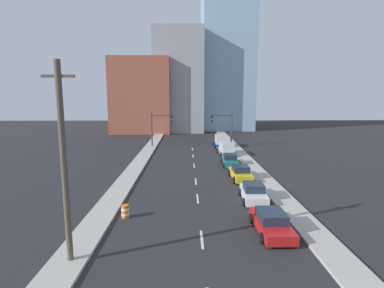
{
  "coord_description": "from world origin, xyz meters",
  "views": [
    {
      "loc": [
        -0.9,
        -9.43,
        8.78
      ],
      "look_at": [
        -0.21,
        31.63,
        2.2
      ],
      "focal_mm": 28.0,
      "sensor_mm": 36.0,
      "label": 1
    }
  ],
  "objects_px": {
    "utility_pole_left_near": "(64,164)",
    "box_truck_blue": "(221,141)",
    "traffic_signal_right": "(225,125)",
    "traffic_barrel": "(125,211)",
    "traffic_signal_left": "(158,125)",
    "sedan_yellow": "(241,173)",
    "sedan_white": "(254,193)",
    "sedan_teal": "(230,160)",
    "box_truck_gray": "(226,149)",
    "sedan_red": "(271,222)"
  },
  "relations": [
    {
      "from": "box_truck_blue",
      "to": "traffic_barrel",
      "type": "bearing_deg",
      "value": -109.52
    },
    {
      "from": "traffic_signal_left",
      "to": "traffic_signal_right",
      "type": "distance_m",
      "value": 11.73
    },
    {
      "from": "traffic_signal_left",
      "to": "traffic_barrel",
      "type": "relative_size",
      "value": 6.22
    },
    {
      "from": "sedan_teal",
      "to": "sedan_red",
      "type": "bearing_deg",
      "value": -89.03
    },
    {
      "from": "sedan_teal",
      "to": "box_truck_blue",
      "type": "xyz_separation_m",
      "value": [
        0.34,
        13.87,
        0.35
      ]
    },
    {
      "from": "traffic_signal_right",
      "to": "sedan_teal",
      "type": "height_order",
      "value": "traffic_signal_right"
    },
    {
      "from": "traffic_signal_right",
      "to": "traffic_barrel",
      "type": "bearing_deg",
      "value": -109.97
    },
    {
      "from": "utility_pole_left_near",
      "to": "traffic_barrel",
      "type": "relative_size",
      "value": 11.1
    },
    {
      "from": "sedan_white",
      "to": "utility_pole_left_near",
      "type": "bearing_deg",
      "value": -138.46
    },
    {
      "from": "sedan_teal",
      "to": "traffic_signal_left",
      "type": "bearing_deg",
      "value": 127.54
    },
    {
      "from": "utility_pole_left_near",
      "to": "box_truck_blue",
      "type": "distance_m",
      "value": 38.59
    },
    {
      "from": "traffic_signal_right",
      "to": "sedan_white",
      "type": "xyz_separation_m",
      "value": [
        -1.03,
        -27.32,
        -3.13
      ]
    },
    {
      "from": "sedan_white",
      "to": "sedan_teal",
      "type": "height_order",
      "value": "sedan_white"
    },
    {
      "from": "sedan_white",
      "to": "box_truck_blue",
      "type": "bearing_deg",
      "value": 92.57
    },
    {
      "from": "traffic_signal_left",
      "to": "box_truck_gray",
      "type": "distance_m",
      "value": 13.55
    },
    {
      "from": "traffic_barrel",
      "to": "sedan_yellow",
      "type": "relative_size",
      "value": 0.21
    },
    {
      "from": "traffic_signal_left",
      "to": "sedan_yellow",
      "type": "bearing_deg",
      "value": -62.72
    },
    {
      "from": "traffic_barrel",
      "to": "sedan_red",
      "type": "xyz_separation_m",
      "value": [
        10.01,
        -2.51,
        0.18
      ]
    },
    {
      "from": "utility_pole_left_near",
      "to": "sedan_red",
      "type": "xyz_separation_m",
      "value": [
        11.72,
        3.44,
        -4.75
      ]
    },
    {
      "from": "utility_pole_left_near",
      "to": "sedan_yellow",
      "type": "bearing_deg",
      "value": 53.17
    },
    {
      "from": "utility_pole_left_near",
      "to": "sedan_yellow",
      "type": "distance_m",
      "value": 20.46
    },
    {
      "from": "sedan_red",
      "to": "sedan_white",
      "type": "distance_m",
      "value": 6.02
    },
    {
      "from": "sedan_red",
      "to": "sedan_white",
      "type": "height_order",
      "value": "sedan_white"
    },
    {
      "from": "traffic_signal_right",
      "to": "box_truck_gray",
      "type": "relative_size",
      "value": 0.98
    },
    {
      "from": "sedan_white",
      "to": "sedan_teal",
      "type": "relative_size",
      "value": 0.94
    },
    {
      "from": "traffic_signal_left",
      "to": "box_truck_blue",
      "type": "height_order",
      "value": "traffic_signal_left"
    },
    {
      "from": "sedan_teal",
      "to": "box_truck_gray",
      "type": "distance_m",
      "value": 6.9
    },
    {
      "from": "sedan_teal",
      "to": "box_truck_blue",
      "type": "bearing_deg",
      "value": 89.63
    },
    {
      "from": "traffic_signal_right",
      "to": "utility_pole_left_near",
      "type": "distance_m",
      "value": 39.02
    },
    {
      "from": "utility_pole_left_near",
      "to": "sedan_white",
      "type": "bearing_deg",
      "value": 38.54
    },
    {
      "from": "traffic_signal_left",
      "to": "utility_pole_left_near",
      "type": "bearing_deg",
      "value": -91.84
    },
    {
      "from": "sedan_red",
      "to": "traffic_barrel",
      "type": "bearing_deg",
      "value": 165.43
    },
    {
      "from": "sedan_yellow",
      "to": "box_truck_gray",
      "type": "xyz_separation_m",
      "value": [
        0.23,
        13.46,
        0.21
      ]
    },
    {
      "from": "traffic_signal_right",
      "to": "traffic_barrel",
      "type": "distance_m",
      "value": 32.97
    },
    {
      "from": "sedan_yellow",
      "to": "utility_pole_left_near",
      "type": "bearing_deg",
      "value": -128.55
    },
    {
      "from": "box_truck_gray",
      "to": "box_truck_blue",
      "type": "xyz_separation_m",
      "value": [
        -0.08,
        6.99,
        0.11
      ]
    },
    {
      "from": "traffic_signal_left",
      "to": "box_truck_blue",
      "type": "bearing_deg",
      "value": -2.12
    },
    {
      "from": "sedan_teal",
      "to": "sedan_yellow",
      "type": "bearing_deg",
      "value": -87.29
    },
    {
      "from": "utility_pole_left_near",
      "to": "sedan_red",
      "type": "distance_m",
      "value": 13.11
    },
    {
      "from": "traffic_signal_left",
      "to": "traffic_barrel",
      "type": "bearing_deg",
      "value": -89.02
    },
    {
      "from": "utility_pole_left_near",
      "to": "box_truck_gray",
      "type": "height_order",
      "value": "utility_pole_left_near"
    },
    {
      "from": "sedan_teal",
      "to": "box_truck_gray",
      "type": "xyz_separation_m",
      "value": [
        0.42,
        6.88,
        0.24
      ]
    },
    {
      "from": "utility_pole_left_near",
      "to": "sedan_yellow",
      "type": "relative_size",
      "value": 2.31
    },
    {
      "from": "traffic_signal_left",
      "to": "utility_pole_left_near",
      "type": "xyz_separation_m",
      "value": [
        -1.18,
        -36.79,
        1.6
      ]
    },
    {
      "from": "traffic_signal_right",
      "to": "sedan_teal",
      "type": "bearing_deg",
      "value": -94.68
    },
    {
      "from": "traffic_signal_left",
      "to": "sedan_teal",
      "type": "relative_size",
      "value": 1.28
    },
    {
      "from": "traffic_signal_right",
      "to": "traffic_signal_left",
      "type": "bearing_deg",
      "value": 180.0
    },
    {
      "from": "utility_pole_left_near",
      "to": "box_truck_blue",
      "type": "bearing_deg",
      "value": 71.62
    },
    {
      "from": "utility_pole_left_near",
      "to": "traffic_barrel",
      "type": "height_order",
      "value": "utility_pole_left_near"
    },
    {
      "from": "traffic_signal_left",
      "to": "sedan_yellow",
      "type": "xyz_separation_m",
      "value": [
        10.75,
        -20.85,
        -3.1
      ]
    }
  ]
}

